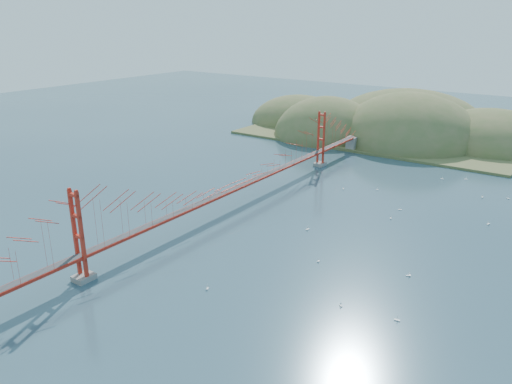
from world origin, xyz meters
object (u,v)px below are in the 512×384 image
Objects in this scene: bridge at (235,167)px; sailboat_0 at (308,229)px; sailboat_1 at (391,218)px; sailboat_2 at (397,319)px.

sailboat_0 is at bearing -5.25° from bridge.
sailboat_0 is (-8.61, -11.42, 0.01)m from sailboat_1.
sailboat_2 reaches higher than sailboat_1.
sailboat_2 is 24.73m from sailboat_0.
sailboat_1 is 0.85× the size of sailboat_0.
bridge is 156.31× the size of sailboat_1.
sailboat_1 is 14.30m from sailboat_0.
bridge is at bearing -156.63° from sailboat_1.
sailboat_2 is at bearing -38.09° from sailboat_0.
sailboat_1 is at bearing 53.01° from sailboat_0.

